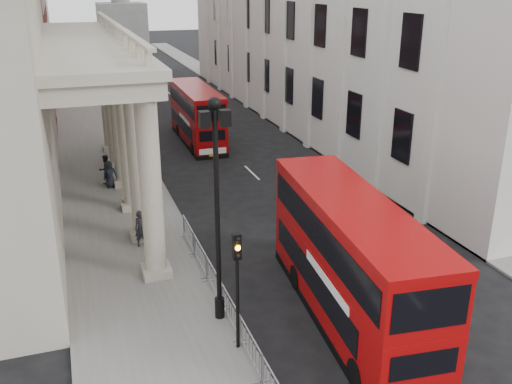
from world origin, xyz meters
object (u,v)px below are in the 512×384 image
lamp_post_mid (147,106)px  pedestrian_c (110,174)px  pedestrian_a (141,229)px  bus_far (197,114)px  lamp_post_south (217,198)px  pedestrian_b (105,169)px  bus_near (350,259)px  traffic_light (237,270)px  lamp_post_north (118,68)px

lamp_post_mid → pedestrian_c: bearing=-176.0°
pedestrian_a → bus_far: bearing=56.3°
lamp_post_south → pedestrian_b: lamp_post_south is taller
pedestrian_c → bus_near: bearing=-76.8°
pedestrian_c → lamp_post_mid: bearing=-5.1°
lamp_post_south → traffic_light: (0.10, -2.02, -1.80)m
lamp_post_mid → traffic_light: 18.11m
bus_near → pedestrian_b: bearing=117.3°
bus_far → pedestrian_b: (-7.67, -7.93, -1.19)m
lamp_post_north → lamp_post_south: bearing=-90.0°
lamp_post_south → pedestrian_c: lamp_post_south is taller
pedestrian_c → lamp_post_south: bearing=-90.1°
lamp_post_north → traffic_light: bearing=-89.8°
lamp_post_south → bus_near: bearing=-17.4°
lamp_post_north → traffic_light: 34.07m
lamp_post_mid → traffic_light: lamp_post_mid is taller
bus_far → pedestrian_b: bus_far is taller
lamp_post_north → pedestrian_c: lamp_post_north is taller
lamp_post_north → pedestrian_b: bearing=-99.9°
lamp_post_south → bus_far: 25.21m
lamp_post_south → lamp_post_mid: size_ratio=1.00×
bus_near → pedestrian_b: bus_near is taller
lamp_post_north → lamp_post_mid: bearing=-90.0°
lamp_post_south → pedestrian_a: (-1.87, 7.08, -3.91)m
lamp_post_north → pedestrian_c: 16.84m
lamp_post_south → lamp_post_north: 32.00m
bus_far → pedestrian_a: (-6.85, -17.48, -1.22)m
lamp_post_mid → pedestrian_a: bearing=-101.9°
pedestrian_b → pedestrian_a: bearing=65.3°
lamp_post_mid → lamp_post_north: size_ratio=1.00×
lamp_post_north → bus_near: 33.84m
lamp_post_north → traffic_light: lamp_post_north is taller
bus_far → pedestrian_a: bus_far is taller
lamp_post_north → pedestrian_a: size_ratio=4.73×
lamp_post_mid → pedestrian_b: bearing=166.7°
bus_far → bus_near: bearing=-90.1°
pedestrian_b → lamp_post_north: bearing=-129.5°
lamp_post_north → bus_near: lamp_post_north is taller
pedestrian_b → pedestrian_c: bearing=72.7°
lamp_post_north → pedestrian_a: lamp_post_north is taller
lamp_post_south → pedestrian_b: 17.29m
traffic_light → pedestrian_b: 18.98m
bus_far → lamp_post_mid: bearing=-119.4°
bus_near → bus_far: bus_near is taller
pedestrian_b → bus_near: bearing=82.3°
lamp_post_mid → bus_far: 10.26m
lamp_post_south → bus_far: size_ratio=0.84×
pedestrian_b → pedestrian_c: size_ratio=1.09×
lamp_post_mid → pedestrian_a: size_ratio=4.73×
traffic_light → pedestrian_a: (-1.97, 9.10, -2.11)m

